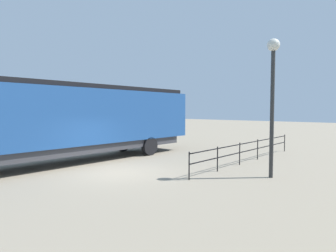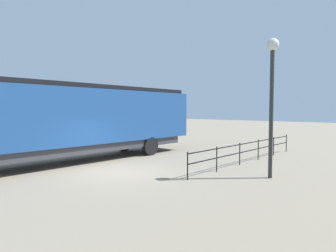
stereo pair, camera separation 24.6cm
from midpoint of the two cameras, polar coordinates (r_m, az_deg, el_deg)
ground_plane at (r=13.01m, az=-9.52°, el=-9.02°), size 120.00×120.00×0.00m
locomotive at (r=15.30m, az=-20.91°, el=1.29°), size 2.84×18.31×4.06m
lamp_post at (r=12.30m, az=20.42°, el=8.35°), size 0.49×0.49×5.56m
platform_fence at (r=15.72m, az=16.26°, el=-4.27°), size 0.05×10.42×1.12m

